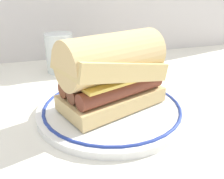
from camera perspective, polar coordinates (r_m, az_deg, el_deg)
ground_plane at (r=0.44m, az=3.37°, el=-5.33°), size 1.50×1.50×0.00m
plate at (r=0.44m, az=-0.00°, el=-4.45°), size 0.27×0.27×0.01m
sausage_sandwich at (r=0.41m, az=0.00°, el=4.40°), size 0.20×0.15×0.13m
drinking_glass at (r=0.65m, az=-12.24°, el=7.93°), size 0.07×0.07×0.10m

